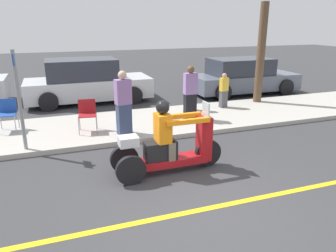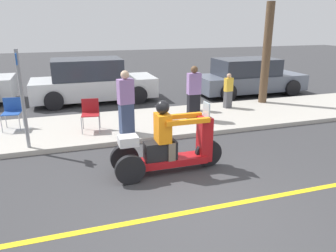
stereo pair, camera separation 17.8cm
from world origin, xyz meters
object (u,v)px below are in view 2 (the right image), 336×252
object	(u,v)px
spectator_with_child	(194,94)
folding_chair_curbside	(12,110)
parked_car_lot_far	(92,82)
folding_chair_set_back	(90,111)
parked_car_lot_center	(249,77)
motorcycle_trike	(168,147)
spectator_far_back	(196,94)
street_sign	(22,96)
spectator_mid_group	(126,104)
spectator_by_tree	(228,91)
tree_trunk	(266,54)

from	to	relation	value
spectator_with_child	folding_chair_curbside	bearing A→B (deg)	171.88
parked_car_lot_far	folding_chair_set_back	bearing A→B (deg)	-96.38
folding_chair_curbside	parked_car_lot_center	distance (m)	8.89
motorcycle_trike	parked_car_lot_center	world-z (taller)	motorcycle_trike
spectator_far_back	spectator_with_child	size ratio (longest dim) A/B	0.70
folding_chair_set_back	street_sign	world-z (taller)	street_sign
spectator_mid_group	spectator_by_tree	world-z (taller)	spectator_mid_group
spectator_with_child	street_sign	xyz separation A→B (m)	(-4.42, -0.91, 0.45)
motorcycle_trike	folding_chair_curbside	xyz separation A→B (m)	(-3.18, 3.56, 0.09)
spectator_by_tree	tree_trunk	size ratio (longest dim) A/B	0.34
spectator_far_back	spectator_with_child	world-z (taller)	spectator_with_child
spectator_by_tree	street_sign	world-z (taller)	street_sign
parked_car_lot_center	tree_trunk	xyz separation A→B (m)	(-0.52, -1.85, 1.12)
street_sign	folding_chair_set_back	bearing A→B (deg)	29.41
motorcycle_trike	street_sign	xyz separation A→B (m)	(-2.71, 1.95, 0.79)
motorcycle_trike	spectator_by_tree	world-z (taller)	motorcycle_trike
spectator_mid_group	tree_trunk	xyz separation A→B (m)	(5.24, 1.87, 0.91)
spectator_far_back	street_sign	world-z (taller)	street_sign
folding_chair_set_back	folding_chair_curbside	distance (m)	2.11
motorcycle_trike	parked_car_lot_far	size ratio (longest dim) A/B	0.51
spectator_far_back	folding_chair_curbside	world-z (taller)	spectator_far_back
spectator_by_tree	folding_chair_curbside	xyz separation A→B (m)	(-6.50, -0.22, -0.04)
spectator_by_tree	spectator_far_back	bearing A→B (deg)	-179.54
spectator_mid_group	folding_chair_curbside	bearing A→B (deg)	154.52
spectator_far_back	tree_trunk	xyz separation A→B (m)	(2.68, 0.32, 1.16)
folding_chair_set_back	parked_car_lot_far	size ratio (longest dim) A/B	0.18
folding_chair_curbside	spectator_far_back	bearing A→B (deg)	2.28
parked_car_lot_far	tree_trunk	bearing A→B (deg)	-23.73
spectator_by_tree	tree_trunk	xyz separation A→B (m)	(1.55, 0.31, 1.14)
spectator_by_tree	tree_trunk	world-z (taller)	tree_trunk
street_sign	parked_car_lot_center	bearing A→B (deg)	26.23
street_sign	parked_car_lot_far	bearing A→B (deg)	67.56
spectator_far_back	folding_chair_set_back	xyz separation A→B (m)	(-3.40, -0.98, -0.02)
parked_car_lot_center	folding_chair_curbside	bearing A→B (deg)	-164.45
spectator_by_tree	folding_chair_set_back	bearing A→B (deg)	-167.71
spectator_with_child	folding_chair_curbside	xyz separation A→B (m)	(-4.89, 0.70, -0.25)
spectator_mid_group	folding_chair_curbside	size ratio (longest dim) A/B	1.97
spectator_mid_group	parked_car_lot_center	distance (m)	6.87
spectator_with_child	parked_car_lot_far	world-z (taller)	spectator_with_child
spectator_mid_group	parked_car_lot_center	size ratio (longest dim) A/B	0.37
tree_trunk	street_sign	bearing A→B (deg)	-164.24
spectator_with_child	tree_trunk	size ratio (longest dim) A/B	0.46
folding_chair_curbside	street_sign	size ratio (longest dim) A/B	0.37
tree_trunk	street_sign	size ratio (longest dim) A/B	1.53
folding_chair_set_back	folding_chair_curbside	bearing A→B (deg)	158.68
spectator_far_back	tree_trunk	distance (m)	2.94
tree_trunk	spectator_far_back	bearing A→B (deg)	-173.22
folding_chair_curbside	motorcycle_trike	bearing A→B (deg)	-48.17
folding_chair_curbside	tree_trunk	size ratio (longest dim) A/B	0.24
spectator_far_back	spectator_by_tree	size ratio (longest dim) A/B	0.96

